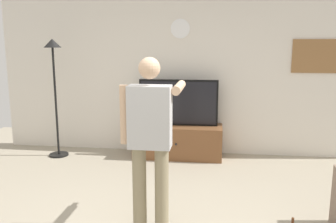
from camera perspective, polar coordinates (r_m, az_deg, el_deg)
The scene contains 7 objects.
back_wall at distance 6.19m, azimuth 2.25°, elevation 5.79°, with size 6.40×0.10×2.70m, color silver.
tv_stand at distance 6.05m, azimuth 1.58°, elevation -4.74°, with size 1.47×0.58×0.54m.
television at distance 5.95m, azimuth 1.66°, elevation 1.44°, with size 1.31×0.07×0.76m.
wall_clock at distance 6.11m, azimuth 1.97°, elevation 13.05°, with size 0.32×0.32×0.03m, color white.
framed_picture at distance 6.29m, azimuth 22.37°, elevation 8.15°, with size 0.72×0.04×0.54m, color olive.
floor_lamp at distance 6.19m, azimuth -17.68°, elevation 5.78°, with size 0.32×0.32×1.96m.
person_standing_nearer_lamp at distance 3.53m, azimuth -2.83°, elevation -3.79°, with size 0.60×0.78×1.77m.
Camera 1 is at (0.58, -3.19, 1.91)m, focal length 38.29 mm.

